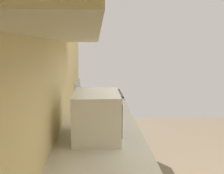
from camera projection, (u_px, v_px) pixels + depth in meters
The scene contains 3 objects.
wall_back at pixel (48, 78), 1.76m from camera, with size 4.16×0.12×2.63m, color #DABF7B.
oven_range at pixel (100, 123), 3.42m from camera, with size 0.62×0.67×1.07m.
microwave at pixel (97, 115), 1.73m from camera, with size 0.45×0.33×0.33m.
Camera 1 is at (-1.77, 1.37, 1.54)m, focal length 38.32 mm.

